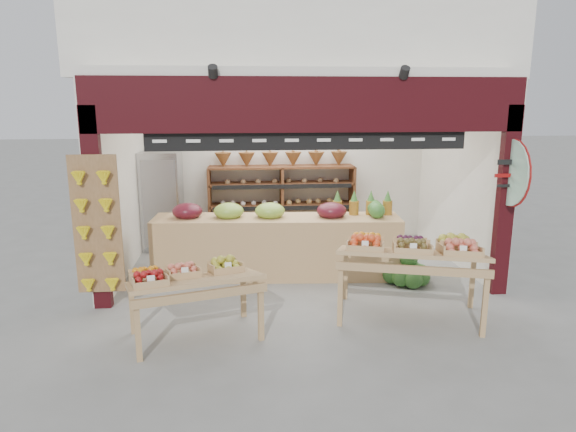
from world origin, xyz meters
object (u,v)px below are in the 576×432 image
Objects in this scene: display_table_left at (184,278)px; watermelon_pile at (407,271)px; mid_counter at (276,244)px; back_shelving at (282,184)px; refrigerator at (162,201)px; display_table_right at (411,249)px; cardboard_stack at (227,260)px.

display_table_left reaches higher than watermelon_pile.
mid_counter is 2.32× the size of display_table_left.
display_table_left is at bearing -154.30° from watermelon_pile.
back_shelving reaches higher than watermelon_pile.
display_table_left is 2.27× the size of watermelon_pile.
refrigerator is 4.58m from watermelon_pile.
mid_counter reaches higher than watermelon_pile.
back_shelving is 2.25m from refrigerator.
refrigerator is at bearing 149.80° from watermelon_pile.
back_shelving is 1.56× the size of refrigerator.
refrigerator is at bearing 135.65° from display_table_right.
watermelon_pile is at bearing -28.69° from refrigerator.
mid_counter is 5.27× the size of watermelon_pile.
cardboard_stack is at bearing 79.21° from display_table_left.
display_table_right is at bearing -42.85° from refrigerator.
mid_counter is at bearing 132.79° from display_table_right.
watermelon_pile is (3.91, -2.28, -0.70)m from refrigerator.
back_shelving is 3.17m from watermelon_pile.
watermelon_pile is (1.69, -2.51, -0.93)m from back_shelving.
display_table_right is (2.77, 0.32, 0.17)m from display_table_left.
back_shelving reaches higher than display_table_left.
refrigerator is 2.11m from cardboard_stack.
mid_counter is (-0.25, -2.00, -0.61)m from back_shelving.
refrigerator is at bearing 138.15° from mid_counter.
cardboard_stack is at bearing -51.46° from refrigerator.
display_table_left is at bearing -109.75° from back_shelving.
cardboard_stack is 1.34× the size of watermelon_pile.
display_table_left is 3.51m from watermelon_pile.
back_shelving is at bearing 60.67° from cardboard_stack.
watermelon_pile is (3.13, 1.51, -0.53)m from display_table_left.
back_shelving reaches higher than display_table_right.
mid_counter is at bearing 165.28° from watermelon_pile.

